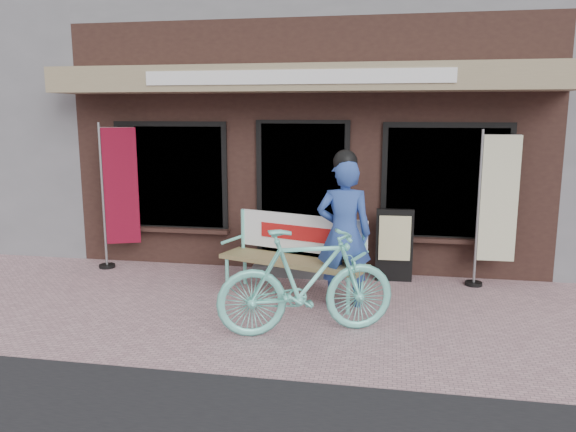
% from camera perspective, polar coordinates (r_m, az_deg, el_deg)
% --- Properties ---
extents(ground, '(70.00, 70.00, 0.00)m').
position_cam_1_polar(ground, '(6.53, -1.31, -10.22)').
color(ground, '#BA8E95').
rests_on(ground, ground).
extents(storefront, '(7.00, 6.77, 6.00)m').
position_cam_1_polar(storefront, '(11.03, 3.99, 14.04)').
color(storefront, black).
rests_on(storefront, ground).
extents(bench, '(1.96, 1.05, 1.03)m').
position_cam_1_polar(bench, '(7.08, 0.82, -3.42)').
color(bench, '#73E0CC').
rests_on(bench, ground).
extents(person, '(0.68, 0.48, 1.88)m').
position_cam_1_polar(person, '(6.70, 5.71, -1.46)').
color(person, '#2D4B9C').
rests_on(person, ground).
extents(bicycle, '(1.95, 1.16, 1.13)m').
position_cam_1_polar(bicycle, '(5.90, 1.88, -6.67)').
color(bicycle, '#73E0CC').
rests_on(bicycle, ground).
extents(nobori_red, '(0.63, 0.35, 2.16)m').
position_cam_1_polar(nobori_red, '(8.68, -16.87, 2.16)').
color(nobori_red, gray).
rests_on(nobori_red, ground).
extents(nobori_cream, '(0.61, 0.23, 2.09)m').
position_cam_1_polar(nobori_cream, '(7.85, 20.28, 0.85)').
color(nobori_cream, gray).
rests_on(nobori_cream, ground).
extents(menu_stand, '(0.51, 0.13, 1.01)m').
position_cam_1_polar(menu_stand, '(7.86, 10.74, -2.86)').
color(menu_stand, black).
rests_on(menu_stand, ground).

